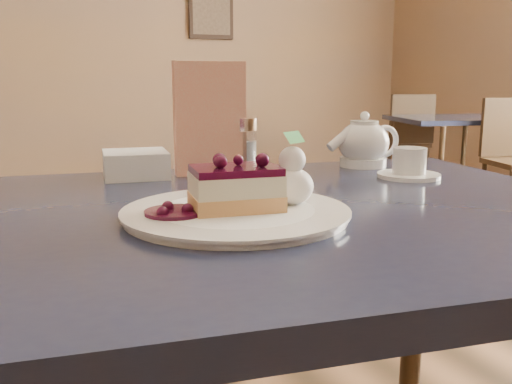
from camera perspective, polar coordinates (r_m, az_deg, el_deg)
name	(u,v)px	position (r m, az deg, el deg)	size (l,w,h in m)	color
main_table	(228,261)	(0.87, -2.83, -6.93)	(1.32, 0.97, 0.77)	#1E2338
dessert_plate	(236,214)	(0.80, -2.03, -2.18)	(0.31, 0.31, 0.01)	white
cheesecake_slice	(236,188)	(0.79, -2.05, 0.36)	(0.13, 0.10, 0.06)	#D99350
whipped_cream	(292,186)	(0.83, 3.61, 0.62)	(0.06, 0.06, 0.06)	white
berry_sauce	(175,212)	(0.78, -8.15, -2.02)	(0.08, 0.08, 0.01)	#47032B
tea_set	(372,148)	(1.25, 11.51, 4.32)	(0.17, 0.27, 0.11)	white
menu_card	(210,119)	(1.15, -4.63, 7.31)	(0.14, 0.03, 0.22)	beige
sugar_shaker	(243,144)	(1.18, -1.35, 4.80)	(0.06, 0.06, 0.11)	white
napkin_stack	(136,164)	(1.15, -11.94, 2.75)	(0.12, 0.12, 0.05)	white
bg_table_far_right	(451,195)	(4.65, 18.88, -0.32)	(1.04, 1.61, 1.07)	#1E2338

